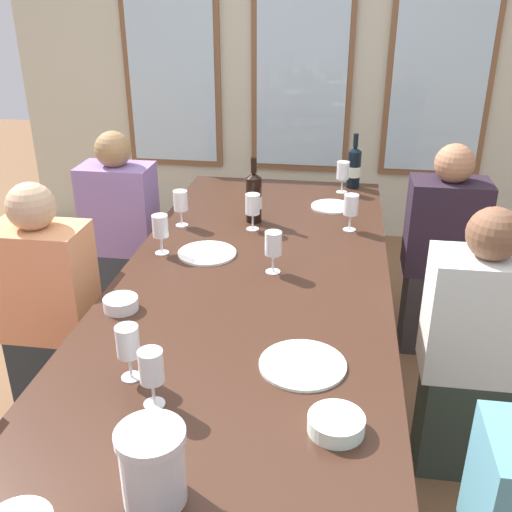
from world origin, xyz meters
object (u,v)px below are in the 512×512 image
at_px(tasting_bowl_0, 121,304).
at_px(wine_glass_7, 181,202).
at_px(seated_person_5, 441,257).
at_px(wine_bottle_0, 354,167).
at_px(white_plate_2, 303,364).
at_px(metal_pitcher, 153,465).
at_px(wine_glass_1, 273,245).
at_px(wine_glass_0, 160,228).
at_px(tasting_bowl_2, 336,424).
at_px(white_plate_0, 207,253).
at_px(seated_person_3, 472,354).
at_px(wine_glass_3, 128,343).
at_px(seated_person_4, 122,237).
at_px(dining_table, 250,300).
at_px(wine_glass_4, 343,171).
at_px(wine_glass_6, 253,205).
at_px(wine_glass_5, 151,368).
at_px(white_plate_1, 332,206).
at_px(wine_glass_2, 351,206).
at_px(seated_person_2, 49,316).
at_px(wine_bottle_1, 254,197).

height_order(tasting_bowl_0, wine_glass_7, wine_glass_7).
bearing_deg(seated_person_5, wine_bottle_0, 138.02).
bearing_deg(white_plate_2, metal_pitcher, -117.46).
bearing_deg(wine_glass_1, wine_glass_0, 167.30).
xyz_separation_m(tasting_bowl_2, seated_person_5, (0.50, 1.63, -0.24)).
bearing_deg(wine_bottle_0, white_plate_0, -121.15).
height_order(tasting_bowl_2, seated_person_3, seated_person_3).
xyz_separation_m(tasting_bowl_0, wine_glass_3, (0.17, -0.38, 0.10)).
distance_m(wine_glass_3, seated_person_4, 1.65).
distance_m(dining_table, tasting_bowl_2, 0.84).
xyz_separation_m(tasting_bowl_2, wine_glass_4, (-0.02, 1.94, 0.10)).
xyz_separation_m(wine_glass_3, wine_glass_6, (0.18, 1.20, 0.00)).
height_order(tasting_bowl_0, seated_person_4, seated_person_4).
xyz_separation_m(white_plate_0, wine_glass_3, (-0.03, -0.89, 0.12)).
distance_m(white_plate_0, seated_person_3, 1.14).
relative_size(tasting_bowl_2, wine_glass_5, 0.86).
relative_size(tasting_bowl_2, seated_person_5, 0.13).
bearing_deg(wine_glass_3, dining_table, 67.89).
relative_size(white_plate_2, wine_glass_3, 1.53).
bearing_deg(white_plate_1, wine_glass_4, 79.55).
relative_size(white_plate_1, wine_glass_1, 1.23).
bearing_deg(seated_person_5, wine_glass_1, -136.81).
xyz_separation_m(wine_glass_5, seated_person_4, (-0.70, 1.61, -0.34)).
distance_m(white_plate_2, wine_glass_3, 0.53).
xyz_separation_m(metal_pitcher, wine_glass_2, (0.42, 1.68, 0.03)).
bearing_deg(wine_glass_7, wine_glass_4, 39.22).
distance_m(wine_bottle_0, seated_person_5, 0.71).
distance_m(tasting_bowl_2, seated_person_3, 0.93).
bearing_deg(dining_table, tasting_bowl_2, -65.43).
distance_m(wine_bottle_0, wine_glass_6, 0.85).
distance_m(tasting_bowl_2, wine_glass_0, 1.27).
relative_size(seated_person_2, seated_person_5, 1.00).
height_order(wine_glass_0, wine_glass_5, same).
distance_m(wine_bottle_1, seated_person_2, 1.07).
bearing_deg(wine_glass_2, tasting_bowl_0, -132.50).
bearing_deg(white_plate_0, seated_person_5, 29.13).
xyz_separation_m(wine_bottle_0, wine_bottle_1, (-0.48, -0.61, 0.01)).
bearing_deg(metal_pitcher, white_plate_0, 97.75).
distance_m(tasting_bowl_2, wine_glass_7, 1.54).
height_order(metal_pitcher, seated_person_3, seated_person_3).
bearing_deg(white_plate_1, seated_person_4, -177.35).
distance_m(wine_glass_0, wine_glass_3, 0.88).
bearing_deg(seated_person_5, tasting_bowl_0, -139.07).
bearing_deg(wine_bottle_0, tasting_bowl_0, -118.09).
relative_size(wine_glass_5, seated_person_3, 0.16).
xyz_separation_m(dining_table, wine_glass_1, (0.07, 0.14, 0.18)).
bearing_deg(seated_person_3, white_plate_2, -142.13).
height_order(tasting_bowl_2, seated_person_5, seated_person_5).
xyz_separation_m(dining_table, seated_person_5, (0.85, 0.87, -0.15)).
relative_size(white_plate_0, white_plate_2, 0.94).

